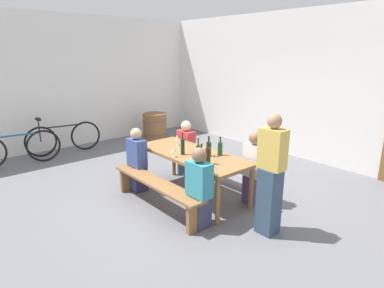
{
  "coord_description": "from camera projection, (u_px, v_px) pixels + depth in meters",
  "views": [
    {
      "loc": [
        3.83,
        -3.27,
        2.33
      ],
      "look_at": [
        0.0,
        0.0,
        0.9
      ],
      "focal_mm": 30.57,
      "sensor_mm": 36.0,
      "label": 1
    }
  ],
  "objects": [
    {
      "name": "wine_bottle_3",
      "position": [
        220.0,
        148.0,
        5.13
      ],
      "size": [
        0.08,
        0.08,
        0.3
      ],
      "color": "#194723",
      "rests_on": "tasting_table"
    },
    {
      "name": "wine_glass_1",
      "position": [
        177.0,
        138.0,
        5.67
      ],
      "size": [
        0.08,
        0.08,
        0.19
      ],
      "color": "silver",
      "rests_on": "tasting_table"
    },
    {
      "name": "bench_far",
      "position": [
        222.0,
        166.0,
        5.83
      ],
      "size": [
        1.97,
        0.3,
        0.45
      ],
      "color": "olive",
      "rests_on": "ground"
    },
    {
      "name": "wine_barrel",
      "position": [
        155.0,
        126.0,
        8.9
      ],
      "size": [
        0.67,
        0.67,
        0.72
      ],
      "color": "brown",
      "rests_on": "ground"
    },
    {
      "name": "wine_bottle_1",
      "position": [
        209.0,
        149.0,
        5.09
      ],
      "size": [
        0.08,
        0.08,
        0.32
      ],
      "color": "#143319",
      "rests_on": "tasting_table"
    },
    {
      "name": "seated_guest_near_0",
      "position": [
        137.0,
        162.0,
        5.55
      ],
      "size": [
        0.36,
        0.24,
        1.11
      ],
      "rotation": [
        0.0,
        0.0,
        1.57
      ],
      "color": "#302F51",
      "rests_on": "ground"
    },
    {
      "name": "seated_guest_far_0",
      "position": [
        186.0,
        149.0,
        6.3
      ],
      "size": [
        0.35,
        0.24,
        1.07
      ],
      "rotation": [
        0.0,
        0.0,
        -1.57
      ],
      "color": "#404D5A",
      "rests_on": "ground"
    },
    {
      "name": "back_wall",
      "position": [
        307.0,
        86.0,
        7.09
      ],
      "size": [
        14.0,
        0.2,
        3.2
      ],
      "primitive_type": "cube",
      "color": "silver",
      "rests_on": "ground"
    },
    {
      "name": "bench_near",
      "position": [
        156.0,
        187.0,
        4.93
      ],
      "size": [
        1.97,
        0.3,
        0.45
      ],
      "color": "olive",
      "rests_on": "ground"
    },
    {
      "name": "seated_guest_near_1",
      "position": [
        199.0,
        190.0,
        4.39
      ],
      "size": [
        0.36,
        0.24,
        1.13
      ],
      "rotation": [
        0.0,
        0.0,
        1.57
      ],
      "color": "#383A58",
      "rests_on": "ground"
    },
    {
      "name": "parked_bicycle_1",
      "position": [
        16.0,
        149.0,
        6.82
      ],
      "size": [
        0.35,
        1.73,
        0.9
      ],
      "rotation": [
        0.0,
        0.0,
        1.4
      ],
      "color": "black",
      "rests_on": "ground"
    },
    {
      "name": "wine_bottle_2",
      "position": [
        201.0,
        159.0,
        4.58
      ],
      "size": [
        0.07,
        0.07,
        0.35
      ],
      "color": "#332814",
      "rests_on": "tasting_table"
    },
    {
      "name": "tasting_table",
      "position": [
        192.0,
        157.0,
        5.29
      ],
      "size": [
        2.07,
        0.83,
        0.75
      ],
      "color": "olive",
      "rests_on": "ground"
    },
    {
      "name": "standing_host",
      "position": [
        271.0,
        177.0,
        4.16
      ],
      "size": [
        0.33,
        0.24,
        1.61
      ],
      "rotation": [
        0.0,
        0.0,
        3.14
      ],
      "color": "#31465C",
      "rests_on": "ground"
    },
    {
      "name": "wine_bottle_5",
      "position": [
        198.0,
        152.0,
        4.88
      ],
      "size": [
        0.07,
        0.07,
        0.34
      ],
      "color": "#234C2D",
      "rests_on": "tasting_table"
    },
    {
      "name": "wine_glass_0",
      "position": [
        174.0,
        150.0,
        5.04
      ],
      "size": [
        0.08,
        0.08,
        0.16
      ],
      "color": "silver",
      "rests_on": "tasting_table"
    },
    {
      "name": "side_wall",
      "position": [
        80.0,
        81.0,
        8.22
      ],
      "size": [
        0.2,
        6.96,
        3.2
      ],
      "primitive_type": "cube",
      "color": "silver",
      "rests_on": "ground"
    },
    {
      "name": "wine_bottle_0",
      "position": [
        208.0,
        155.0,
        4.73
      ],
      "size": [
        0.08,
        0.08,
        0.33
      ],
      "color": "#332814",
      "rests_on": "tasting_table"
    },
    {
      "name": "parked_bicycle_0",
      "position": [
        63.0,
        138.0,
        7.67
      ],
      "size": [
        0.29,
        1.71,
        0.9
      ],
      "rotation": [
        0.0,
        0.0,
        1.44
      ],
      "color": "black",
      "rests_on": "ground"
    },
    {
      "name": "seated_guest_far_1",
      "position": [
        254.0,
        169.0,
        5.07
      ],
      "size": [
        0.32,
        0.24,
        1.17
      ],
      "rotation": [
        0.0,
        0.0,
        -1.57
      ],
      "color": "#523562",
      "rests_on": "ground"
    },
    {
      "name": "wine_bottle_4",
      "position": [
        183.0,
        146.0,
        5.16
      ],
      "size": [
        0.06,
        0.06,
        0.36
      ],
      "color": "#143319",
      "rests_on": "tasting_table"
    },
    {
      "name": "ground_plane",
      "position": [
        192.0,
        196.0,
        5.48
      ],
      "size": [
        24.0,
        24.0,
        0.0
      ],
      "primitive_type": "plane",
      "color": "slate"
    }
  ]
}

